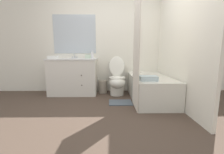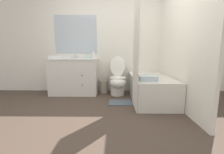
{
  "view_description": "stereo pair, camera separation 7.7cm",
  "coord_description": "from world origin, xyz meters",
  "px_view_note": "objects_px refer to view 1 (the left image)",
  "views": [
    {
      "loc": [
        0.1,
        -2.17,
        0.97
      ],
      "look_at": [
        0.14,
        0.75,
        0.51
      ],
      "focal_mm": 24.0,
      "sensor_mm": 36.0,
      "label": 1
    },
    {
      "loc": [
        0.17,
        -2.17,
        0.97
      ],
      "look_at": [
        0.14,
        0.75,
        0.51
      ],
      "focal_mm": 24.0,
      "sensor_mm": 36.0,
      "label": 2
    }
  ],
  "objects_px": {
    "toilet": "(117,80)",
    "wastebasket": "(103,87)",
    "vanity_cabinet": "(74,76)",
    "tissue_box": "(88,56)",
    "sink_faucet": "(75,57)",
    "bath_towel_folded": "(148,78)",
    "hand_towel_folded": "(53,57)",
    "bathtub": "(150,88)",
    "soap_dispenser": "(92,55)",
    "bath_mat": "(120,102)"
  },
  "relations": [
    {
      "from": "toilet",
      "to": "wastebasket",
      "type": "height_order",
      "value": "toilet"
    },
    {
      "from": "wastebasket",
      "to": "soap_dispenser",
      "type": "distance_m",
      "value": 0.81
    },
    {
      "from": "bathtub",
      "to": "bath_towel_folded",
      "type": "height_order",
      "value": "bath_towel_folded"
    },
    {
      "from": "bathtub",
      "to": "bath_mat",
      "type": "height_order",
      "value": "bathtub"
    },
    {
      "from": "bathtub",
      "to": "soap_dispenser",
      "type": "xyz_separation_m",
      "value": [
        -1.26,
        0.5,
        0.68
      ]
    },
    {
      "from": "tissue_box",
      "to": "soap_dispenser",
      "type": "distance_m",
      "value": 0.18
    },
    {
      "from": "bathtub",
      "to": "soap_dispenser",
      "type": "height_order",
      "value": "soap_dispenser"
    },
    {
      "from": "tissue_box",
      "to": "hand_towel_folded",
      "type": "bearing_deg",
      "value": -158.4
    },
    {
      "from": "vanity_cabinet",
      "to": "wastebasket",
      "type": "relative_size",
      "value": 3.64
    },
    {
      "from": "bathtub",
      "to": "bath_towel_folded",
      "type": "distance_m",
      "value": 0.58
    },
    {
      "from": "sink_faucet",
      "to": "toilet",
      "type": "distance_m",
      "value": 1.2
    },
    {
      "from": "tissue_box",
      "to": "bath_mat",
      "type": "relative_size",
      "value": 0.33
    },
    {
      "from": "tissue_box",
      "to": "hand_towel_folded",
      "type": "relative_size",
      "value": 0.73
    },
    {
      "from": "vanity_cabinet",
      "to": "bath_towel_folded",
      "type": "distance_m",
      "value": 1.81
    },
    {
      "from": "hand_towel_folded",
      "to": "bath_mat",
      "type": "relative_size",
      "value": 0.45
    },
    {
      "from": "sink_faucet",
      "to": "bath_mat",
      "type": "distance_m",
      "value": 1.65
    },
    {
      "from": "tissue_box",
      "to": "vanity_cabinet",
      "type": "bearing_deg",
      "value": -153.03
    },
    {
      "from": "bath_towel_folded",
      "to": "hand_towel_folded",
      "type": "bearing_deg",
      "value": 157.5
    },
    {
      "from": "sink_faucet",
      "to": "bath_towel_folded",
      "type": "relative_size",
      "value": 0.47
    },
    {
      "from": "soap_dispenser",
      "to": "bath_towel_folded",
      "type": "distance_m",
      "value": 1.51
    },
    {
      "from": "soap_dispenser",
      "to": "bath_towel_folded",
      "type": "xyz_separation_m",
      "value": [
        1.09,
        -0.97,
        -0.39
      ]
    },
    {
      "from": "toilet",
      "to": "wastebasket",
      "type": "xyz_separation_m",
      "value": [
        -0.34,
        0.17,
        -0.19
      ]
    },
    {
      "from": "vanity_cabinet",
      "to": "bath_towel_folded",
      "type": "bearing_deg",
      "value": -31.23
    },
    {
      "from": "bath_towel_folded",
      "to": "tissue_box",
      "type": "bearing_deg",
      "value": 137.24
    },
    {
      "from": "sink_faucet",
      "to": "hand_towel_folded",
      "type": "distance_m",
      "value": 0.52
    },
    {
      "from": "hand_towel_folded",
      "to": "bath_towel_folded",
      "type": "relative_size",
      "value": 0.67
    },
    {
      "from": "sink_faucet",
      "to": "wastebasket",
      "type": "relative_size",
      "value": 0.46
    },
    {
      "from": "bathtub",
      "to": "tissue_box",
      "type": "bearing_deg",
      "value": 154.88
    },
    {
      "from": "tissue_box",
      "to": "soap_dispenser",
      "type": "relative_size",
      "value": 0.81
    },
    {
      "from": "hand_towel_folded",
      "to": "bath_towel_folded",
      "type": "bearing_deg",
      "value": -22.5
    },
    {
      "from": "soap_dispenser",
      "to": "bath_mat",
      "type": "distance_m",
      "value": 1.33
    },
    {
      "from": "sink_faucet",
      "to": "soap_dispenser",
      "type": "relative_size",
      "value": 0.77
    },
    {
      "from": "bathtub",
      "to": "bath_towel_folded",
      "type": "bearing_deg",
      "value": -109.45
    },
    {
      "from": "bathtub",
      "to": "soap_dispenser",
      "type": "distance_m",
      "value": 1.51
    },
    {
      "from": "wastebasket",
      "to": "bath_mat",
      "type": "distance_m",
      "value": 0.89
    },
    {
      "from": "toilet",
      "to": "soap_dispenser",
      "type": "xyz_separation_m",
      "value": [
        -0.58,
        0.11,
        0.59
      ]
    },
    {
      "from": "toilet",
      "to": "tissue_box",
      "type": "bearing_deg",
      "value": 159.75
    },
    {
      "from": "toilet",
      "to": "hand_towel_folded",
      "type": "xyz_separation_m",
      "value": [
        -1.45,
        -0.05,
        0.54
      ]
    },
    {
      "from": "toilet",
      "to": "bath_towel_folded",
      "type": "distance_m",
      "value": 1.02
    },
    {
      "from": "vanity_cabinet",
      "to": "tissue_box",
      "type": "xyz_separation_m",
      "value": [
        0.34,
        0.17,
        0.46
      ]
    },
    {
      "from": "wastebasket",
      "to": "hand_towel_folded",
      "type": "height_order",
      "value": "hand_towel_folded"
    },
    {
      "from": "tissue_box",
      "to": "bath_mat",
      "type": "distance_m",
      "value": 1.44
    },
    {
      "from": "vanity_cabinet",
      "to": "toilet",
      "type": "height_order",
      "value": "toilet"
    },
    {
      "from": "vanity_cabinet",
      "to": "bath_towel_folded",
      "type": "xyz_separation_m",
      "value": [
        1.55,
        -0.94,
        0.1
      ]
    },
    {
      "from": "vanity_cabinet",
      "to": "toilet",
      "type": "relative_size",
      "value": 1.24
    },
    {
      "from": "soap_dispenser",
      "to": "bath_mat",
      "type": "bearing_deg",
      "value": -49.6
    },
    {
      "from": "tissue_box",
      "to": "sink_faucet",
      "type": "bearing_deg",
      "value": 176.71
    },
    {
      "from": "bathtub",
      "to": "bath_towel_folded",
      "type": "relative_size",
      "value": 4.95
    },
    {
      "from": "toilet",
      "to": "hand_towel_folded",
      "type": "height_order",
      "value": "hand_towel_folded"
    },
    {
      "from": "wastebasket",
      "to": "soap_dispenser",
      "type": "height_order",
      "value": "soap_dispenser"
    }
  ]
}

